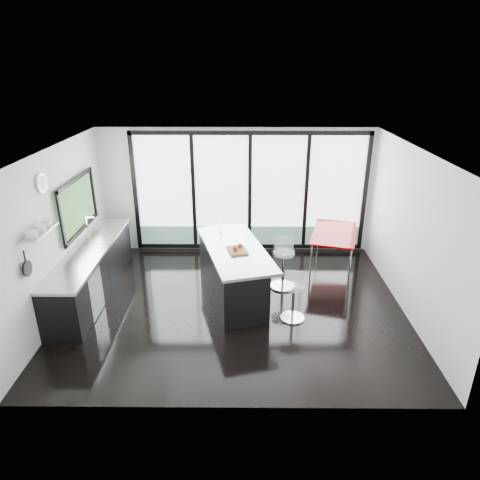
{
  "coord_description": "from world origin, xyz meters",
  "views": [
    {
      "loc": [
        0.16,
        -6.7,
        4.11
      ],
      "look_at": [
        0.1,
        0.3,
        1.15
      ],
      "focal_mm": 32.0,
      "sensor_mm": 36.0,
      "label": 1
    }
  ],
  "objects_px": {
    "island": "(231,271)",
    "red_table": "(333,250)",
    "bar_stool_near": "(293,302)",
    "bar_stool_far": "(283,269)"
  },
  "relations": [
    {
      "from": "bar_stool_near",
      "to": "red_table",
      "type": "relative_size",
      "value": 0.44
    },
    {
      "from": "island",
      "to": "bar_stool_near",
      "type": "relative_size",
      "value": 3.88
    },
    {
      "from": "bar_stool_near",
      "to": "bar_stool_far",
      "type": "height_order",
      "value": "bar_stool_far"
    },
    {
      "from": "bar_stool_near",
      "to": "bar_stool_far",
      "type": "distance_m",
      "value": 1.12
    },
    {
      "from": "island",
      "to": "red_table",
      "type": "height_order",
      "value": "island"
    },
    {
      "from": "bar_stool_near",
      "to": "red_table",
      "type": "xyz_separation_m",
      "value": [
        1.05,
        1.99,
        0.07
      ]
    },
    {
      "from": "bar_stool_near",
      "to": "red_table",
      "type": "bearing_deg",
      "value": 72.27
    },
    {
      "from": "island",
      "to": "red_table",
      "type": "xyz_separation_m",
      "value": [
        2.12,
        1.18,
        -0.09
      ]
    },
    {
      "from": "island",
      "to": "red_table",
      "type": "bearing_deg",
      "value": 29.17
    },
    {
      "from": "bar_stool_far",
      "to": "island",
      "type": "bearing_deg",
      "value": -159.82
    }
  ]
}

